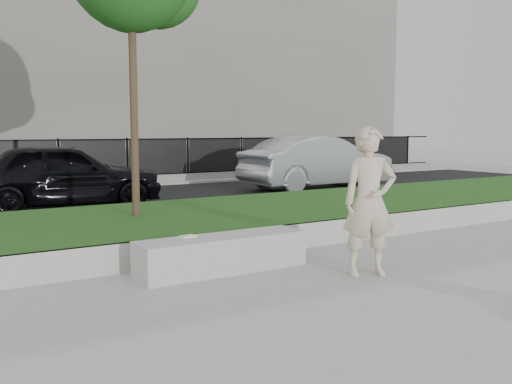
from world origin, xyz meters
TOP-DOWN VIEW (x-y plane):
  - ground at (0.00, 0.00)m, footprint 90.00×90.00m
  - grass_bank at (0.00, 3.00)m, footprint 34.00×4.00m
  - grass_kerb at (0.00, 1.04)m, footprint 34.00×0.08m
  - street at (0.00, 8.50)m, footprint 34.00×7.00m
  - far_pavement at (0.00, 13.00)m, footprint 34.00×3.00m
  - iron_fence at (0.00, 12.00)m, footprint 32.00×0.30m
  - building_facade at (0.00, 20.00)m, footprint 34.00×10.00m
  - stone_bench at (-1.29, 0.40)m, footprint 2.34×0.59m
  - man at (0.22, -0.78)m, footprint 0.83×0.71m
  - book at (-1.71, 0.56)m, footprint 0.21×0.16m
  - car_dark at (-1.51, 7.76)m, footprint 4.80×2.51m
  - car_silver at (6.31, 7.87)m, footprint 5.06×1.85m

SIDE VIEW (x-z plane):
  - ground at x=0.00m, z-range 0.00..0.00m
  - street at x=0.00m, z-range 0.00..0.04m
  - far_pavement at x=0.00m, z-range 0.00..0.12m
  - grass_bank at x=0.00m, z-range 0.00..0.40m
  - grass_kerb at x=0.00m, z-range 0.00..0.40m
  - stone_bench at x=-1.29m, z-range 0.00..0.48m
  - book at x=-1.71m, z-range 0.48..0.50m
  - iron_fence at x=0.00m, z-range -0.21..1.29m
  - car_dark at x=-1.51m, z-range 0.04..1.60m
  - car_silver at x=6.31m, z-range 0.04..1.69m
  - man at x=0.22m, z-range 0.00..1.92m
  - building_facade at x=0.00m, z-range 0.00..10.00m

